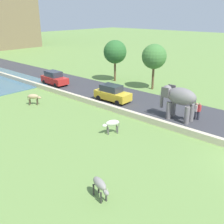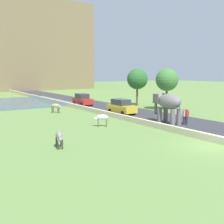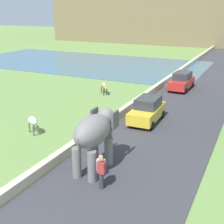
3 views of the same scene
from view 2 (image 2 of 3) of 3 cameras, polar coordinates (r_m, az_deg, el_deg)
The scene contains 13 objects.
ground_plane at distance 20.17m, azimuth 19.69°, elevation -6.77°, with size 220.00×220.00×0.00m, color #6B8E47.
road_surface at distance 38.11m, azimuth -0.11°, elevation 0.70°, with size 7.00×120.00×0.06m, color #38383D.
barrier_wall at distance 34.42m, azimuth -3.58°, elevation 0.27°, with size 0.40×110.00×0.55m, color beige.
elephant at distance 27.31m, azimuth 11.42°, elevation 1.75°, with size 1.42×3.47×2.99m.
person_beside_elephant at distance 27.27m, azimuth 15.20°, elevation -0.86°, with size 0.36×0.22×1.63m.
person_trailing at distance 27.31m, azimuth 14.71°, elevation -0.83°, with size 0.36×0.22×1.63m.
car_yellow at distance 33.35m, azimuth 1.96°, elevation 1.10°, with size 1.87×4.04×1.80m.
car_red at distance 42.04m, azimuth -6.11°, elevation 2.55°, with size 1.92×4.06×1.80m.
cow_tan at distance 35.04m, azimuth -11.52°, elevation 1.19°, with size 1.20×1.24×1.15m.
cow_grey at distance 18.81m, azimuth -10.84°, elevation -4.88°, with size 0.72×1.42×1.15m.
cow_white at distance 25.70m, azimuth -2.14°, elevation -1.20°, with size 1.36×1.00×1.15m.
tree_near at distance 37.10m, azimuth 11.28°, elevation 6.51°, with size 2.97×2.97×5.52m.
tree_mid at distance 41.75m, azimuth 5.25°, elevation 6.78°, with size 3.10×3.10×5.56m.
Camera 2 is at (-15.71, -11.59, 5.08)m, focal length 44.31 mm.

